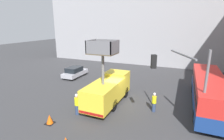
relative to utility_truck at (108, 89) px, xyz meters
name	(u,v)px	position (x,y,z in m)	size (l,w,h in m)	color
ground_plane	(119,102)	(0.86, 0.76, -1.59)	(120.00, 120.00, 0.00)	#38383A
building_backdrop_far	(159,14)	(0.86, 22.75, 7.87)	(44.00, 10.00, 18.91)	#9E9EA3
utility_truck	(108,89)	(0.00, 0.00, 0.00)	(2.29, 6.65, 6.24)	yellow
city_bus	(208,89)	(8.71, 3.13, 0.15)	(2.45, 11.05, 2.93)	navy
traffic_light_pole	(187,78)	(6.68, -1.92, 2.45)	(3.64, 3.39, 5.91)	slate
road_worker_near_truck	(77,104)	(-1.62, -2.90, -0.64)	(0.38, 0.38, 1.89)	navy
road_worker_directing	(154,102)	(4.32, 0.18, -0.70)	(0.38, 0.38, 1.78)	navy
traffic_cone_near_truck	(50,119)	(-2.79, -4.94, -1.23)	(0.66, 0.66, 0.75)	black
parked_car_curbside	(75,72)	(-8.18, 6.29, -0.82)	(1.89, 4.22, 1.52)	#A8A8B2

